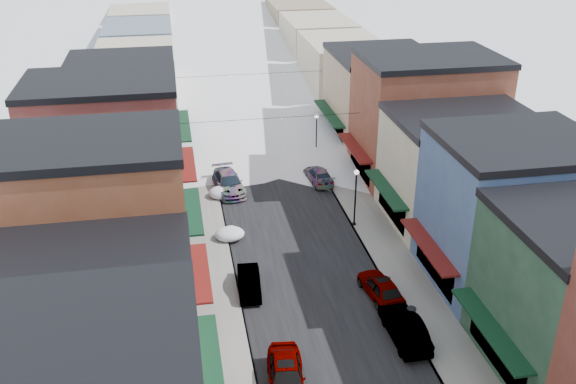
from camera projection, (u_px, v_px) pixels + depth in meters
name	position (u px, v px, depth m)	size (l,w,h in m)	color
road	(245.00, 114.00, 77.49)	(10.00, 160.00, 0.01)	black
sidewalk_left	(190.00, 116.00, 76.39)	(3.20, 160.00, 0.15)	gray
sidewalk_right	(299.00, 110.00, 78.54)	(3.20, 160.00, 0.15)	gray
curb_left	(203.00, 116.00, 76.64)	(0.10, 160.00, 0.15)	slate
curb_right	(286.00, 111.00, 78.29)	(0.10, 160.00, 0.15)	slate
bldg_l_cream	(92.00, 344.00, 31.15)	(11.30, 8.20, 9.50)	beige
bldg_l_brick_near	(92.00, 238.00, 37.52)	(12.30, 8.20, 12.50)	brown
bldg_l_grayblue	(113.00, 201.00, 45.90)	(11.30, 9.20, 9.00)	slate
bldg_l_brick_far	(106.00, 144.00, 53.29)	(13.30, 9.20, 11.00)	maroon
bldg_l_tan	(125.00, 111.00, 62.54)	(11.30, 11.20, 10.00)	#A17F6A
bldg_r_blue	(510.00, 212.00, 42.78)	(11.30, 9.20, 10.50)	#395381
bldg_r_cream	(460.00, 168.00, 51.17)	(12.30, 9.20, 9.00)	beige
bldg_r_brick_far	(425.00, 117.00, 58.69)	(13.30, 9.20, 11.50)	brown
bldg_r_tan	(381.00, 96.00, 67.83)	(11.30, 11.20, 9.50)	tan
distant_blocks	(226.00, 40.00, 96.18)	(34.00, 55.00, 8.00)	gray
overhead_cables	(259.00, 94.00, 63.73)	(16.40, 15.04, 0.04)	black
car_silver_sedan	(286.00, 375.00, 34.84)	(2.01, 5.00, 1.70)	#9FA2A7
car_dark_hatch	(249.00, 282.00, 43.31)	(1.44, 4.14, 1.37)	black
car_silver_wagon	(229.00, 183.00, 57.54)	(2.30, 5.66, 1.64)	#A7AAAF
car_green_sedan	(405.00, 328.00, 38.64)	(1.74, 4.99, 1.65)	black
car_gray_suv	(381.00, 287.00, 42.64)	(1.84, 4.58, 1.56)	#92959A
car_black_sedan	(319.00, 175.00, 59.38)	(1.90, 4.68, 1.36)	black
car_lane_silver	(232.00, 112.00, 76.09)	(1.57, 3.91, 1.33)	gray
car_lane_white	(243.00, 90.00, 83.71)	(2.66, 5.77, 1.60)	white
trash_can	(411.00, 315.00, 40.06)	(0.60, 0.60, 1.02)	#55585A
streetlamp_near	(356.00, 191.00, 50.53)	(0.40, 0.40, 4.81)	black
streetlamp_far	(316.00, 130.00, 64.23)	(0.35, 0.35, 4.24)	black
snow_pile_mid	(230.00, 234.00, 49.83)	(2.30, 2.61, 0.97)	white
snow_pile_far	(223.00, 192.00, 56.52)	(2.43, 2.70, 1.03)	white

